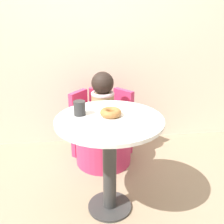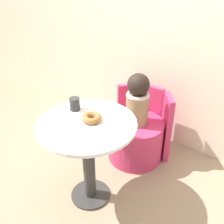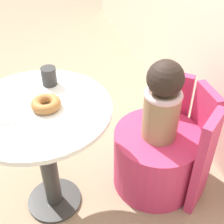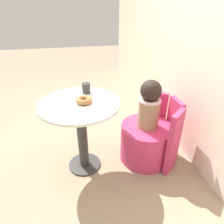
{
  "view_description": "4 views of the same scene",
  "coord_description": "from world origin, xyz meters",
  "px_view_note": "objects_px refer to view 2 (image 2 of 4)",
  "views": [
    {
      "loc": [
        -0.1,
        -1.55,
        1.38
      ],
      "look_at": [
        0.14,
        0.36,
        0.62
      ],
      "focal_mm": 42.0,
      "sensor_mm": 36.0,
      "label": 1
    },
    {
      "loc": [
        1.15,
        -1.11,
        1.71
      ],
      "look_at": [
        0.04,
        0.34,
        0.63
      ],
      "focal_mm": 42.0,
      "sensor_mm": 36.0,
      "label": 2
    },
    {
      "loc": [
        1.31,
        0.01,
        1.61
      ],
      "look_at": [
        0.06,
        0.37,
        0.6
      ],
      "focal_mm": 50.0,
      "sensor_mm": 36.0,
      "label": 3
    },
    {
      "loc": [
        1.64,
        -0.04,
        1.49
      ],
      "look_at": [
        0.05,
        0.29,
        0.58
      ],
      "focal_mm": 32.0,
      "sensor_mm": 36.0,
      "label": 4
    }
  ],
  "objects_px": {
    "tub_chair": "(135,140)",
    "donut": "(92,118)",
    "child_figure": "(138,99)",
    "round_table": "(88,143)",
    "cup": "(75,104)"
  },
  "relations": [
    {
      "from": "tub_chair",
      "to": "donut",
      "type": "distance_m",
      "value": 0.81
    },
    {
      "from": "child_figure",
      "to": "donut",
      "type": "xyz_separation_m",
      "value": [
        -0.0,
        -0.6,
        0.1
      ]
    },
    {
      "from": "tub_chair",
      "to": "child_figure",
      "type": "relative_size",
      "value": 1.09
    },
    {
      "from": "round_table",
      "to": "tub_chair",
      "type": "xyz_separation_m",
      "value": [
        0.01,
        0.64,
        -0.34
      ]
    },
    {
      "from": "cup",
      "to": "round_table",
      "type": "bearing_deg",
      "value": -23.48
    },
    {
      "from": "cup",
      "to": "tub_chair",
      "type": "bearing_deg",
      "value": 70.12
    },
    {
      "from": "donut",
      "to": "cup",
      "type": "bearing_deg",
      "value": 168.28
    },
    {
      "from": "child_figure",
      "to": "round_table",
      "type": "bearing_deg",
      "value": -91.26
    },
    {
      "from": "round_table",
      "to": "child_figure",
      "type": "distance_m",
      "value": 0.65
    },
    {
      "from": "round_table",
      "to": "cup",
      "type": "height_order",
      "value": "cup"
    },
    {
      "from": "child_figure",
      "to": "cup",
      "type": "height_order",
      "value": "child_figure"
    },
    {
      "from": "round_table",
      "to": "tub_chair",
      "type": "distance_m",
      "value": 0.73
    },
    {
      "from": "tub_chair",
      "to": "child_figure",
      "type": "distance_m",
      "value": 0.44
    },
    {
      "from": "tub_chair",
      "to": "cup",
      "type": "height_order",
      "value": "cup"
    },
    {
      "from": "child_figure",
      "to": "cup",
      "type": "xyz_separation_m",
      "value": [
        -0.2,
        -0.56,
        0.13
      ]
    }
  ]
}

